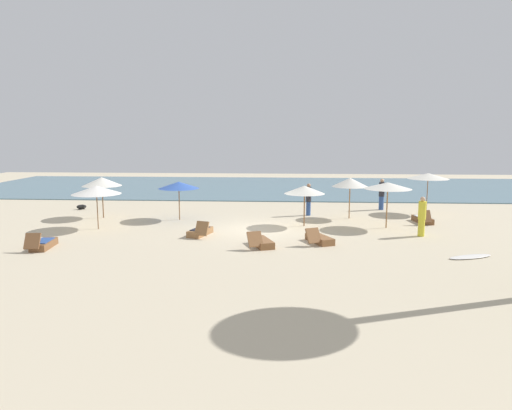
{
  "coord_description": "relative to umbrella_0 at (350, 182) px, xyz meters",
  "views": [
    {
      "loc": [
        1.37,
        -21.95,
        4.62
      ],
      "look_at": [
        -0.02,
        0.58,
        1.1
      ],
      "focal_mm": 33.47,
      "sensor_mm": 36.0,
      "label": 1
    }
  ],
  "objects": [
    {
      "name": "ocean_water",
      "position": [
        -4.79,
        13.69,
        -1.9
      ],
      "size": [
        48.0,
        16.0,
        0.06
      ],
      "primitive_type": "cube",
      "color": "slate",
      "rests_on": "ground_plane"
    },
    {
      "name": "umbrella_5",
      "position": [
        -12.27,
        -3.56,
        -0.06
      ],
      "size": [
        2.29,
        2.29,
        2.07
      ],
      "color": "brown",
      "rests_on": "ground_plane"
    },
    {
      "name": "lounger_1",
      "position": [
        -13.01,
        -7.37,
        -1.76
      ],
      "size": [
        0.76,
        1.7,
        0.73
      ],
      "color": "brown",
      "rests_on": "ground_plane"
    },
    {
      "name": "umbrella_4",
      "position": [
        4.54,
        1.78,
        0.19
      ],
      "size": [
        2.26,
        2.26,
        2.28
      ],
      "color": "brown",
      "rests_on": "ground_plane"
    },
    {
      "name": "umbrella_1",
      "position": [
        -2.48,
        -2.22,
        -0.14
      ],
      "size": [
        1.97,
        1.97,
        1.99
      ],
      "color": "brown",
      "rests_on": "ground_plane"
    },
    {
      "name": "surfboard",
      "position": [
        3.42,
        -7.77,
        -1.9
      ],
      "size": [
        1.89,
        1.15,
        0.07
      ],
      "color": "silver",
      "rests_on": "ground_plane"
    },
    {
      "name": "dog",
      "position": [
        -15.47,
        1.99,
        -1.78
      ],
      "size": [
        0.61,
        0.54,
        0.3
      ],
      "color": "black",
      "rests_on": "ground_plane"
    },
    {
      "name": "umbrella_3",
      "position": [
        -8.94,
        -0.93,
        -0.11
      ],
      "size": [
        2.11,
        2.11,
        2.01
      ],
      "color": "brown",
      "rests_on": "ground_plane"
    },
    {
      "name": "person_1",
      "position": [
        2.61,
        -4.2,
        -1.04
      ],
      "size": [
        0.38,
        0.38,
        1.77
      ],
      "color": "yellow",
      "rests_on": "ground_plane"
    },
    {
      "name": "umbrella_0",
      "position": [
        0.0,
        0.0,
        0.0
      ],
      "size": [
        1.89,
        1.89,
        2.17
      ],
      "color": "olive",
      "rests_on": "ground_plane"
    },
    {
      "name": "person_2",
      "position": [
        2.26,
        2.99,
        -1.0
      ],
      "size": [
        0.4,
        0.4,
        1.84
      ],
      "color": "#2D4C8C",
      "rests_on": "ground_plane"
    },
    {
      "name": "lounger_0",
      "position": [
        -7.18,
        -4.66,
        -1.76
      ],
      "size": [
        1.03,
        1.73,
        0.75
      ],
      "color": "olive",
      "rests_on": "ground_plane"
    },
    {
      "name": "umbrella_2",
      "position": [
        1.45,
        -2.44,
        0.11
      ],
      "size": [
        2.24,
        2.24,
        2.2
      ],
      "color": "olive",
      "rests_on": "ground_plane"
    },
    {
      "name": "ground_plane",
      "position": [
        -4.79,
        -3.31,
        -1.93
      ],
      "size": [
        60.0,
        60.0,
        0.0
      ],
      "primitive_type": "plane",
      "color": "beige"
    },
    {
      "name": "lounger_3",
      "position": [
        3.57,
        -1.01,
        -1.76
      ],
      "size": [
        0.78,
        1.71,
        0.73
      ],
      "color": "brown",
      "rests_on": "ground_plane"
    },
    {
      "name": "umbrella_6",
      "position": [
        -13.14,
        -0.64,
        0.02
      ],
      "size": [
        2.06,
        2.06,
        2.18
      ],
      "color": "brown",
      "rests_on": "ground_plane"
    },
    {
      "name": "lounger_2",
      "position": [
        -4.36,
        -6.52,
        -1.76
      ],
      "size": [
        1.14,
        1.77,
        0.71
      ],
      "color": "brown",
      "rests_on": "ground_plane"
    },
    {
      "name": "person_0",
      "position": [
        -2.13,
        0.79,
        -1.03
      ],
      "size": [
        0.4,
        0.4,
        1.77
      ],
      "color": "#2D4C8C",
      "rests_on": "ground_plane"
    },
    {
      "name": "lounger_4",
      "position": [
        -1.99,
        -5.78,
        -1.76
      ],
      "size": [
        1.24,
        1.74,
        0.73
      ],
      "color": "brown",
      "rests_on": "ground_plane"
    }
  ]
}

